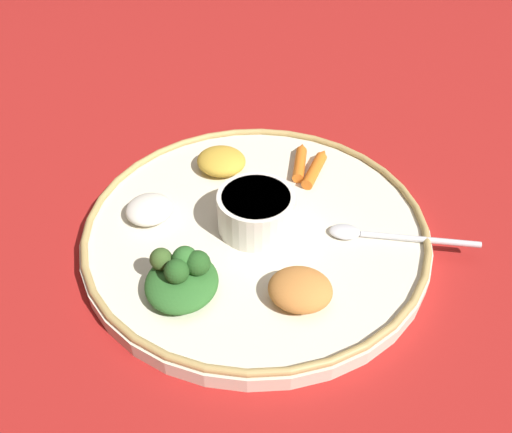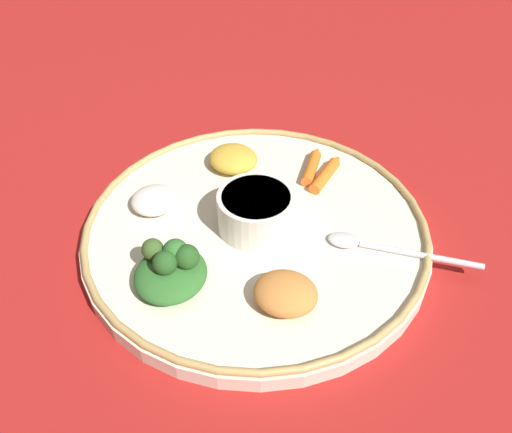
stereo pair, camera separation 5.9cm
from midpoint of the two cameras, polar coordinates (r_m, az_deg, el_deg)
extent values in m
plane|color=maroon|center=(0.62, 2.76, -2.43)|extent=(2.40, 2.40, 0.00)
cylinder|color=beige|center=(0.61, 2.78, -1.81)|extent=(0.39, 0.39, 0.02)
torus|color=tan|center=(0.60, 2.82, -0.98)|extent=(0.38, 0.38, 0.01)
cylinder|color=silver|center=(0.59, 2.88, 0.40)|extent=(0.09, 0.09, 0.04)
cylinder|color=brown|center=(0.58, 2.95, 1.83)|extent=(0.07, 0.07, 0.01)
ellipsoid|color=silver|center=(0.59, 12.15, -2.59)|extent=(0.04, 0.03, 0.01)
cylinder|color=silver|center=(0.60, 19.80, -4.02)|extent=(0.13, 0.04, 0.01)
ellipsoid|color=#2D6628|center=(0.54, -5.92, -6.28)|extent=(0.09, 0.09, 0.03)
sphere|color=#2D6628|center=(0.53, -5.40, -3.87)|extent=(0.03, 0.03, 0.03)
sphere|color=#23511E|center=(0.52, -4.16, -4.45)|extent=(0.03, 0.03, 0.03)
sphere|color=#385623|center=(0.54, -7.84, -3.63)|extent=(0.02, 0.02, 0.02)
sphere|color=#23511E|center=(0.52, -6.45, -5.08)|extent=(0.02, 0.02, 0.02)
cylinder|color=orange|center=(0.67, 9.84, 4.18)|extent=(0.04, 0.06, 0.01)
cone|color=orange|center=(0.70, 11.03, 5.87)|extent=(0.02, 0.02, 0.01)
cylinder|color=orange|center=(0.68, 8.39, 5.00)|extent=(0.03, 0.06, 0.01)
cone|color=orange|center=(0.71, 8.89, 6.75)|extent=(0.02, 0.02, 0.01)
ellipsoid|color=silver|center=(0.63, -8.12, 1.62)|extent=(0.07, 0.07, 0.02)
ellipsoid|color=gold|center=(0.68, 0.06, 6.05)|extent=(0.08, 0.08, 0.03)
ellipsoid|color=#C67A38|center=(0.52, 6.45, -8.27)|extent=(0.08, 0.07, 0.03)
camera|label=1|loc=(0.03, -87.13, 2.59)|focal=37.68mm
camera|label=2|loc=(0.03, 92.87, -2.59)|focal=37.68mm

